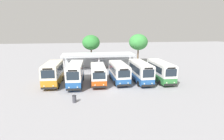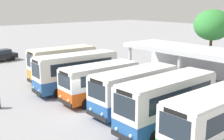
{
  "view_description": "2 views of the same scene",
  "coord_description": "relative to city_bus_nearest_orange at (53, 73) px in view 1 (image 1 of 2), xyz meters",
  "views": [
    {
      "loc": [
        -3.4,
        -26.07,
        8.76
      ],
      "look_at": [
        1.38,
        4.27,
        1.8
      ],
      "focal_mm": 29.46,
      "sensor_mm": 36.0,
      "label": 1
    },
    {
      "loc": [
        16.65,
        -11.11,
        7.81
      ],
      "look_at": [
        -1.94,
        4.42,
        2.14
      ],
      "focal_mm": 45.29,
      "sensor_mm": 36.0,
      "label": 2
    }
  ],
  "objects": [
    {
      "name": "waiting_chair_end_by_column",
      "position": [
        6.96,
        9.7,
        -1.41
      ],
      "size": [
        0.45,
        0.45,
        0.86
      ],
      "color": "slate",
      "rests_on": "ground"
    },
    {
      "name": "waiting_chair_second_from_end",
      "position": [
        7.54,
        9.74,
        -1.41
      ],
      "size": [
        0.45,
        0.45,
        0.86
      ],
      "color": "slate",
      "rests_on": "ground"
    },
    {
      "name": "waiting_chair_middle_seat",
      "position": [
        8.11,
        9.61,
        -1.41
      ],
      "size": [
        0.45,
        0.45,
        0.86
      ],
      "color": "slate",
      "rests_on": "ground"
    },
    {
      "name": "roadside_tree_east_of_canopy",
      "position": [
        18.65,
        15.94,
        3.47
      ],
      "size": [
        4.7,
        4.7,
        7.41
      ],
      "color": "brown",
      "rests_on": "ground"
    },
    {
      "name": "ground_plane",
      "position": [
        8.21,
        -3.08,
        -1.93
      ],
      "size": [
        180.0,
        180.0,
        0.0
      ],
      "primitive_type": "plane",
      "color": "#939399"
    },
    {
      "name": "city_bus_far_end_green",
      "position": [
        17.61,
        -0.67,
        -0.11
      ],
      "size": [
        2.33,
        7.71,
        3.3
      ],
      "color": "black",
      "rests_on": "ground"
    },
    {
      "name": "litter_bin_apron",
      "position": [
        3.55,
        -7.84,
        -1.47
      ],
      "size": [
        0.49,
        0.49,
        0.9
      ],
      "color": "#3F3F47",
      "rests_on": "ground"
    },
    {
      "name": "city_bus_fourth_amber",
      "position": [
        10.56,
        -0.03,
        -0.19
      ],
      "size": [
        2.48,
        7.44,
        3.13
      ],
      "color": "black",
      "rests_on": "ground"
    },
    {
      "name": "city_bus_fifth_blue",
      "position": [
        14.08,
        -0.6,
        -0.08
      ],
      "size": [
        2.29,
        7.69,
        3.35
      ],
      "color": "black",
      "rests_on": "ground"
    },
    {
      "name": "city_bus_second_in_row",
      "position": [
        3.52,
        -0.61,
        -0.04
      ],
      "size": [
        2.58,
        7.93,
        3.43
      ],
      "color": "black",
      "rests_on": "ground"
    },
    {
      "name": "city_bus_middle_cream",
      "position": [
        7.04,
        -0.59,
        -0.26
      ],
      "size": [
        2.5,
        6.84,
        3.01
      ],
      "color": "black",
      "rests_on": "ground"
    },
    {
      "name": "city_bus_nearest_orange",
      "position": [
        0.0,
        0.0,
        0.0
      ],
      "size": [
        2.66,
        6.91,
        3.52
      ],
      "color": "black",
      "rests_on": "ground"
    },
    {
      "name": "roadside_tree_behind_canopy",
      "position": [
        6.78,
        16.25,
        3.48
      ],
      "size": [
        4.27,
        4.27,
        7.24
      ],
      "color": "brown",
      "rests_on": "ground"
    },
    {
      "name": "terminal_canopy",
      "position": [
        8.03,
        11.36,
        0.7
      ],
      "size": [
        15.57,
        5.22,
        3.4
      ],
      "color": "silver",
      "rests_on": "ground"
    }
  ]
}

